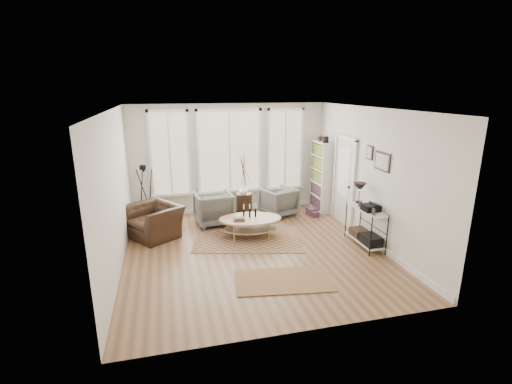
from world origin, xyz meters
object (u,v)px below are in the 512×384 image
object	(u,v)px
low_shelf	(365,223)
armchair_right	(278,201)
coffee_table	(250,222)
armchair_left	(214,208)
bookcase	(321,176)
side_table	(244,185)
accent_chair	(154,221)

from	to	relation	value
low_shelf	armchair_right	distance (m)	2.65
coffee_table	armchair_left	world-z (taller)	armchair_left
coffee_table	armchair_right	xyz separation A→B (m)	(1.08, 1.30, 0.03)
low_shelf	coffee_table	bearing A→B (deg)	154.88
bookcase	side_table	xyz separation A→B (m)	(-2.17, -0.05, -0.11)
armchair_right	bookcase	bearing A→B (deg)	167.07
coffee_table	side_table	size ratio (longest dim) A/B	0.84
coffee_table	armchair_right	world-z (taller)	armchair_right
bookcase	armchair_right	world-z (taller)	bookcase
accent_chair	armchair_right	bearing A→B (deg)	67.33
armchair_left	armchair_right	size ratio (longest dim) A/B	1.09
armchair_left	accent_chair	distance (m)	1.50
low_shelf	side_table	distance (m)	3.27
low_shelf	side_table	world-z (taller)	side_table
armchair_right	armchair_left	bearing A→B (deg)	-11.48
armchair_left	bookcase	bearing A→B (deg)	-177.55
coffee_table	armchair_right	distance (m)	1.69
coffee_table	armchair_left	distance (m)	1.24
bookcase	accent_chair	world-z (taller)	bookcase
coffee_table	accent_chair	bearing A→B (deg)	165.40
low_shelf	armchair_right	size ratio (longest dim) A/B	1.59
bookcase	side_table	distance (m)	2.17
low_shelf	coffee_table	world-z (taller)	low_shelf
coffee_table	side_table	bearing A→B (deg)	83.35
low_shelf	armchair_right	xyz separation A→B (m)	(-1.20, 2.36, -0.14)
low_shelf	side_table	size ratio (longest dim) A/B	0.74
bookcase	accent_chair	xyz separation A→B (m)	(-4.44, -0.90, -0.59)
coffee_table	accent_chair	xyz separation A→B (m)	(-2.11, 0.55, 0.02)
low_shelf	accent_chair	distance (m)	4.68
side_table	accent_chair	xyz separation A→B (m)	(-2.27, -0.85, -0.48)
coffee_table	low_shelf	bearing A→B (deg)	-25.12
coffee_table	armchair_left	bearing A→B (deg)	123.68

